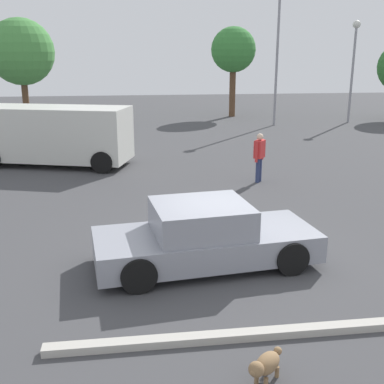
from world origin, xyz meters
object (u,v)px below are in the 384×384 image
light_post_near (278,37)px  van_white (56,134)px  dog (265,365)px  light_post_mid (354,53)px  sedan_foreground (204,237)px  pedestrian (259,154)px

light_post_near → van_white: bearing=-141.2°
dog → light_post_mid: (11.59, 22.31, 3.74)m
sedan_foreground → light_post_near: light_post_near is taller
van_white → sedan_foreground: bearing=-49.8°
pedestrian → light_post_near: size_ratio=0.21×
dog → light_post_mid: 25.42m
van_white → dog: bearing=-54.9°
pedestrian → van_white: bearing=-168.6°
sedan_foreground → van_white: 10.18m
sedan_foreground → van_white: van_white is taller
light_post_mid → light_post_near: bearing=-173.1°
van_white → pedestrian: size_ratio=3.62×
sedan_foreground → pedestrian: (2.72, 5.96, 0.36)m
dog → pedestrian: size_ratio=0.34×
sedan_foreground → van_white: bearing=106.6°
dog → sedan_foreground: bearing=-130.4°
pedestrian → light_post_near: light_post_near is taller
van_white → light_post_near: light_post_near is taller
light_post_near → light_post_mid: light_post_near is taller
sedan_foreground → light_post_mid: 22.42m
van_white → pedestrian: bearing=-9.7°
light_post_mid → van_white: bearing=-149.2°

